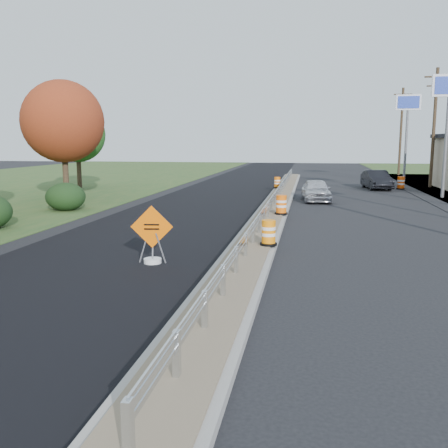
% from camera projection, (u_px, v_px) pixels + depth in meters
% --- Properties ---
extents(ground, '(140.00, 140.00, 0.00)m').
position_uv_depth(ground, '(259.00, 238.00, 19.10)').
color(ground, black).
rests_on(ground, ground).
extents(milled_overlay, '(7.20, 120.00, 0.01)m').
position_uv_depth(milled_overlay, '(202.00, 204.00, 29.56)').
color(milled_overlay, black).
rests_on(milled_overlay, ground).
extents(median, '(1.60, 55.00, 0.23)m').
position_uv_depth(median, '(274.00, 208.00, 26.86)').
color(median, gray).
rests_on(median, ground).
extents(guardrail, '(0.10, 46.15, 0.72)m').
position_uv_depth(guardrail, '(276.00, 195.00, 27.73)').
color(guardrail, silver).
rests_on(guardrail, median).
extents(pylon_sign_north, '(2.20, 0.30, 7.90)m').
position_uv_depth(pylon_sign_north, '(408.00, 110.00, 45.45)').
color(pylon_sign_north, slate).
rests_on(pylon_sign_north, ground).
extents(utility_pole_nmid, '(1.90, 0.26, 9.40)m').
position_uv_depth(utility_pole_nmid, '(434.00, 126.00, 39.70)').
color(utility_pole_nmid, '#473523').
rests_on(utility_pole_nmid, ground).
extents(utility_pole_north, '(1.90, 0.26, 9.40)m').
position_uv_depth(utility_pole_north, '(401.00, 130.00, 54.29)').
color(utility_pole_north, '#473523').
rests_on(utility_pole_north, ground).
extents(hedge_north, '(2.09, 2.09, 1.52)m').
position_uv_depth(hedge_north, '(66.00, 197.00, 26.65)').
color(hedge_north, black).
rests_on(hedge_north, ground).
extents(tree_near_red, '(4.95, 4.95, 7.35)m').
position_uv_depth(tree_near_red, '(63.00, 122.00, 30.21)').
color(tree_near_red, '#473523').
rests_on(tree_near_red, ground).
extents(tree_near_back, '(4.29, 4.29, 6.37)m').
position_uv_depth(tree_near_back, '(77.00, 134.00, 38.60)').
color(tree_near_back, '#473523').
rests_on(tree_near_back, ground).
extents(caution_sign, '(1.28, 0.54, 1.78)m').
position_uv_depth(caution_sign, '(152.00, 249.00, 15.10)').
color(caution_sign, white).
rests_on(caution_sign, ground).
extents(barrel_median_near, '(0.58, 0.58, 0.85)m').
position_uv_depth(barrel_median_near, '(269.00, 233.00, 16.68)').
color(barrel_median_near, black).
rests_on(barrel_median_near, median).
extents(barrel_median_mid, '(0.62, 0.62, 0.91)m').
position_uv_depth(barrel_median_mid, '(281.00, 205.00, 23.80)').
color(barrel_median_mid, black).
rests_on(barrel_median_mid, median).
extents(barrel_median_far, '(0.56, 0.56, 0.82)m').
position_uv_depth(barrel_median_far, '(277.00, 183.00, 37.36)').
color(barrel_median_far, black).
rests_on(barrel_median_far, median).
extents(barrel_shoulder_mid, '(0.67, 0.67, 0.99)m').
position_uv_depth(barrel_shoulder_mid, '(401.00, 183.00, 38.73)').
color(barrel_shoulder_mid, black).
rests_on(barrel_shoulder_mid, ground).
extents(car_silver, '(1.99, 4.16, 1.37)m').
position_uv_depth(car_silver, '(316.00, 190.00, 30.95)').
color(car_silver, silver).
rests_on(car_silver, ground).
extents(car_dark_mid, '(2.11, 4.62, 1.47)m').
position_uv_depth(car_dark_mid, '(377.00, 180.00, 38.89)').
color(car_dark_mid, black).
rests_on(car_dark_mid, ground).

